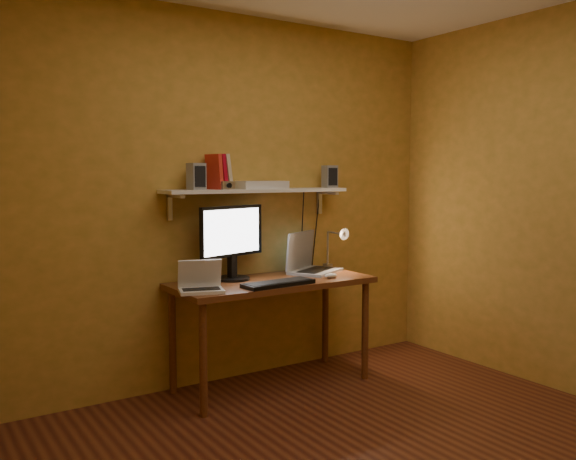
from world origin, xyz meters
TOP-DOWN VIEW (x-y plane):
  - room at (0.00, 0.00)m, footprint 3.44×3.24m
  - desk at (0.10, 1.28)m, footprint 1.40×0.60m
  - wall_shelf at (0.10, 1.47)m, footprint 1.40×0.25m
  - monitor at (-0.13, 1.44)m, footprint 0.55×0.30m
  - laptop at (0.51, 1.42)m, footprint 0.49×0.44m
  - netbook at (-0.49, 1.17)m, footprint 0.32×0.27m
  - keyboard at (0.02, 1.08)m, footprint 0.51×0.20m
  - mouse at (0.49, 1.12)m, footprint 0.10×0.06m
  - desk_lamp at (0.76, 1.41)m, footprint 0.09×0.23m
  - speaker_left at (-0.37, 1.47)m, footprint 0.11×0.11m
  - speaker_right at (0.74, 1.48)m, footprint 0.10×0.10m
  - books at (-0.20, 1.48)m, footprint 0.14×0.17m
  - shelf_camera at (-0.18, 1.40)m, footprint 0.10×0.04m
  - router at (0.14, 1.48)m, footprint 0.36×0.26m

SIDE VIEW (x-z plane):
  - desk at x=0.10m, z-range 0.29..1.04m
  - keyboard at x=0.02m, z-range 0.75..0.78m
  - mouse at x=0.49m, z-range 0.75..0.78m
  - netbook at x=-0.49m, z-range 0.71..0.90m
  - laptop at x=0.51m, z-range 0.68..0.98m
  - desk_lamp at x=0.76m, z-range 0.77..1.15m
  - monitor at x=-0.13m, z-range 0.78..1.29m
  - room at x=0.00m, z-range -0.02..2.62m
  - wall_shelf at x=0.10m, z-range 1.26..1.46m
  - router at x=0.14m, z-range 1.38..1.43m
  - shelf_camera at x=-0.18m, z-range 1.38..1.43m
  - speaker_right at x=0.74m, z-range 1.38..1.54m
  - speaker_left at x=-0.37m, z-range 1.38..1.55m
  - books at x=-0.20m, z-range 1.37..1.62m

